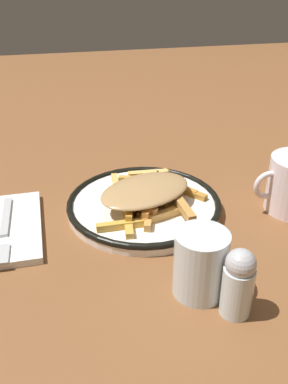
% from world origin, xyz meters
% --- Properties ---
extents(ground_plane, '(2.60, 2.60, 0.00)m').
position_xyz_m(ground_plane, '(0.00, 0.00, 0.00)').
color(ground_plane, brown).
extents(plate, '(0.26, 0.26, 0.02)m').
position_xyz_m(plate, '(0.00, 0.00, 0.01)').
color(plate, white).
rests_on(plate, ground_plane).
extents(fries_heap, '(0.20, 0.20, 0.04)m').
position_xyz_m(fries_heap, '(-0.01, 0.01, 0.04)').
color(fries_heap, '#EAB859').
rests_on(fries_heap, plate).
extents(fork, '(0.02, 0.18, 0.00)m').
position_xyz_m(fork, '(0.22, 0.03, 0.01)').
color(fork, silver).
rests_on(fork, napkin).
extents(water_glass, '(0.07, 0.07, 0.09)m').
position_xyz_m(water_glass, '(-0.03, 0.20, 0.04)').
color(water_glass, silver).
rests_on(water_glass, ground_plane).
extents(salt_shaker, '(0.04, 0.04, 0.09)m').
position_xyz_m(salt_shaker, '(-0.06, 0.25, 0.05)').
color(salt_shaker, silver).
rests_on(salt_shaker, ground_plane).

